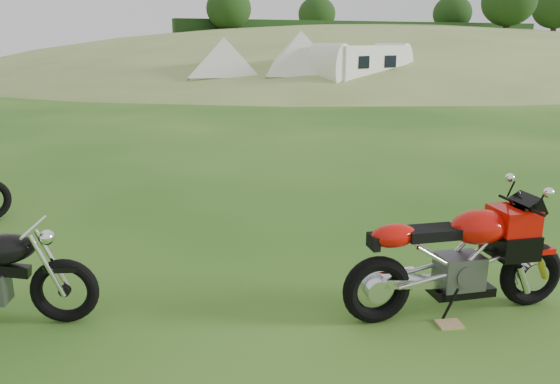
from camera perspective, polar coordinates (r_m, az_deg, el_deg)
name	(u,v)px	position (r m, az deg, el deg)	size (l,w,h in m)	color
ground	(280,276)	(6.00, -0.02, -8.82)	(120.00, 120.00, 0.00)	#19490F
hillside	(371,70)	(52.10, 9.53, 12.44)	(80.00, 64.00, 8.00)	olive
hedgerow	(371,70)	(52.10, 9.53, 12.44)	(36.00, 1.20, 8.60)	black
sport_motorcycle	(459,250)	(5.26, 18.20, -5.76)	(2.10, 0.52, 1.26)	red
plywood_board	(449,324)	(5.28, 17.29, -13.04)	(0.22, 0.18, 0.02)	tan
tent_mid	(225,67)	(26.53, -5.80, 12.85)	(3.09, 3.09, 2.67)	silver
tent_right	(301,65)	(26.29, 2.18, 13.08)	(3.28, 3.28, 2.85)	silver
caravan	(361,71)	(26.30, 8.46, 12.43)	(5.08, 2.27, 2.38)	white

